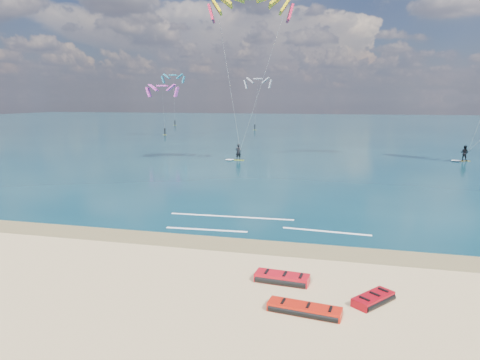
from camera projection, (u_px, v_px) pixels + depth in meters
name	position (u px, v px, depth m)	size (l,w,h in m)	color
ground	(292.00, 156.00, 58.42)	(320.00, 320.00, 0.00)	tan
wet_sand_strip	(213.00, 243.00, 23.07)	(320.00, 2.40, 0.01)	olive
sea	(319.00, 126.00, 119.57)	(320.00, 200.00, 0.04)	#0B2E3C
packed_kite_left	(304.00, 313.00, 15.48)	(2.84, 1.01, 0.37)	red
packed_kite_mid	(282.00, 282.00, 18.11)	(2.48, 1.17, 0.43)	red
packed_kite_right	(373.00, 303.00, 16.25)	(2.02, 1.04, 0.38)	#9C0611
kitesurfer_main	(244.00, 76.00, 48.30)	(10.57, 8.82, 19.78)	#AFCE18
shoreline_foam	(250.00, 224.00, 26.38)	(12.87, 3.62, 0.01)	white
distant_kites	(254.00, 107.00, 98.05)	(86.81, 34.92, 14.10)	teal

